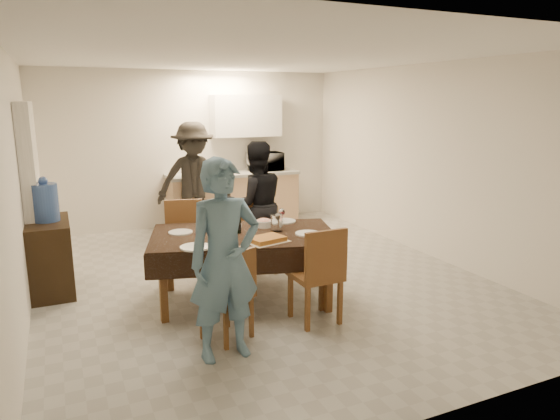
{
  "coord_description": "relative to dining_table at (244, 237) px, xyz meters",
  "views": [
    {
      "loc": [
        -2.12,
        -5.33,
        2.12
      ],
      "look_at": [
        0.14,
        -0.3,
        0.9
      ],
      "focal_mm": 32.0,
      "sensor_mm": 36.0,
      "label": 1
    }
  ],
  "objects": [
    {
      "name": "floor",
      "position": [
        0.4,
        0.56,
        -0.71
      ],
      "size": [
        5.0,
        6.0,
        0.02
      ],
      "primitive_type": "cube",
      "color": "#ABABA7",
      "rests_on": "ground"
    },
    {
      "name": "ceiling",
      "position": [
        0.4,
        0.56,
        1.89
      ],
      "size": [
        5.0,
        6.0,
        0.02
      ],
      "primitive_type": "cube",
      "color": "white",
      "rests_on": "wall_back"
    },
    {
      "name": "wall_back",
      "position": [
        0.4,
        3.56,
        0.59
      ],
      "size": [
        5.0,
        0.02,
        2.6
      ],
      "primitive_type": "cube",
      "color": "silver",
      "rests_on": "floor"
    },
    {
      "name": "wall_front",
      "position": [
        0.4,
        -2.44,
        0.59
      ],
      "size": [
        5.0,
        0.02,
        2.6
      ],
      "primitive_type": "cube",
      "color": "silver",
      "rests_on": "floor"
    },
    {
      "name": "wall_left",
      "position": [
        -2.1,
        0.56,
        0.59
      ],
      "size": [
        0.02,
        6.0,
        2.6
      ],
      "primitive_type": "cube",
      "color": "silver",
      "rests_on": "floor"
    },
    {
      "name": "wall_right",
      "position": [
        2.9,
        0.56,
        0.59
      ],
      "size": [
        0.02,
        6.0,
        2.6
      ],
      "primitive_type": "cube",
      "color": "silver",
      "rests_on": "floor"
    },
    {
      "name": "stub_partition",
      "position": [
        -2.02,
        1.76,
        0.34
      ],
      "size": [
        0.15,
        1.4,
        2.1
      ],
      "primitive_type": "cube",
      "color": "white",
      "rests_on": "floor"
    },
    {
      "name": "kitchen_base_cabinet",
      "position": [
        1.0,
        3.24,
        -0.28
      ],
      "size": [
        2.2,
        0.6,
        0.86
      ],
      "primitive_type": "cube",
      "color": "tan",
      "rests_on": "floor"
    },
    {
      "name": "kitchen_worktop",
      "position": [
        1.0,
        3.24,
        0.17
      ],
      "size": [
        2.24,
        0.64,
        0.05
      ],
      "primitive_type": "cube",
      "color": "#989994",
      "rests_on": "kitchen_base_cabinet"
    },
    {
      "name": "upper_cabinet",
      "position": [
        1.3,
        3.38,
        1.14
      ],
      "size": [
        1.2,
        0.34,
        0.7
      ],
      "primitive_type": "cube",
      "color": "white",
      "rests_on": "wall_back"
    },
    {
      "name": "dining_table",
      "position": [
        0.0,
        0.0,
        0.0
      ],
      "size": [
        2.14,
        1.59,
        0.75
      ],
      "rotation": [
        0.0,
        0.0,
        -0.27
      ],
      "color": "black",
      "rests_on": "floor"
    },
    {
      "name": "chair_near_left",
      "position": [
        -0.45,
        -0.83,
        -0.19
      ],
      "size": [
        0.52,
        0.53,
        0.46
      ],
      "rotation": [
        0.0,
        0.0,
        0.44
      ],
      "color": "brown",
      "rests_on": "floor"
    },
    {
      "name": "chair_near_right",
      "position": [
        0.45,
        -0.84,
        -0.13
      ],
      "size": [
        0.44,
        0.44,
        0.52
      ],
      "rotation": [
        0.0,
        0.0,
        0.02
      ],
      "color": "brown",
      "rests_on": "floor"
    },
    {
      "name": "chair_far_left",
      "position": [
        -0.45,
        0.66,
        -0.12
      ],
      "size": [
        0.52,
        0.52,
        0.53
      ],
      "rotation": [
        0.0,
        0.0,
        2.94
      ],
      "color": "brown",
      "rests_on": "floor"
    },
    {
      "name": "chair_far_right",
      "position": [
        0.45,
        0.67,
        -0.18
      ],
      "size": [
        0.46,
        0.47,
        0.47
      ],
      "rotation": [
        0.0,
        0.0,
        3.35
      ],
      "color": "brown",
      "rests_on": "floor"
    },
    {
      "name": "console",
      "position": [
        -1.88,
        1.14,
        -0.3
      ],
      "size": [
        0.44,
        0.88,
        0.82
      ],
      "primitive_type": "cube",
      "color": "black",
      "rests_on": "floor"
    },
    {
      "name": "water_jug",
      "position": [
        -1.88,
        1.14,
        0.31
      ],
      "size": [
        0.28,
        0.28,
        0.41
      ],
      "primitive_type": "cylinder",
      "color": "#3C5FAC",
      "rests_on": "console"
    },
    {
      "name": "wine_bottle",
      "position": [
        -0.05,
        0.05,
        0.19
      ],
      "size": [
        0.07,
        0.07,
        0.3
      ],
      "primitive_type": null,
      "color": "black",
      "rests_on": "dining_table"
    },
    {
      "name": "water_pitcher",
      "position": [
        0.35,
        -0.05,
        0.13
      ],
      "size": [
        0.12,
        0.12,
        0.18
      ],
      "primitive_type": "cylinder",
      "color": "white",
      "rests_on": "dining_table"
    },
    {
      "name": "savoury_tart",
      "position": [
        0.1,
        -0.38,
        0.06
      ],
      "size": [
        0.45,
        0.38,
        0.05
      ],
      "primitive_type": "cube",
      "rotation": [
        0.0,
        0.0,
        0.24
      ],
      "color": "#B57B35",
      "rests_on": "dining_table"
    },
    {
      "name": "salad_bowl",
      "position": [
        0.3,
        0.18,
        0.07
      ],
      "size": [
        0.18,
        0.18,
        0.07
      ],
      "primitive_type": "cylinder",
      "color": "white",
      "rests_on": "dining_table"
    },
    {
      "name": "mushroom_dish",
      "position": [
        -0.05,
        0.28,
        0.05
      ],
      "size": [
        0.22,
        0.22,
        0.04
      ],
      "primitive_type": "cylinder",
      "color": "white",
      "rests_on": "dining_table"
    },
    {
      "name": "wine_glass_a",
      "position": [
        -0.55,
        -0.25,
        0.12
      ],
      "size": [
        0.08,
        0.08,
        0.17
      ],
      "primitive_type": null,
      "color": "white",
      "rests_on": "dining_table"
    },
    {
      "name": "wine_glass_b",
      "position": [
        0.55,
        0.25,
        0.12
      ],
      "size": [
        0.08,
        0.08,
        0.17
      ],
      "primitive_type": null,
      "color": "white",
      "rests_on": "dining_table"
    },
    {
      "name": "wine_glass_c",
      "position": [
        -0.2,
        0.3,
        0.13
      ],
      "size": [
        0.09,
        0.09,
        0.19
      ],
      "primitive_type": null,
      "color": "white",
      "rests_on": "dining_table"
    },
    {
      "name": "plate_near_left",
      "position": [
        -0.6,
        -0.3,
        0.04
      ],
      "size": [
        0.29,
        0.29,
        0.02
      ],
      "primitive_type": "cylinder",
      "color": "white",
      "rests_on": "dining_table"
    },
    {
      "name": "plate_near_right",
      "position": [
        0.6,
        -0.3,
        0.04
      ],
      "size": [
        0.26,
        0.26,
        0.02
      ],
      "primitive_type": "cylinder",
      "color": "white",
      "rests_on": "dining_table"
    },
    {
      "name": "plate_far_left",
      "position": [
        -0.6,
        0.3,
        0.04
      ],
      "size": [
        0.25,
        0.25,
        0.01
      ],
      "primitive_type": "cylinder",
      "color": "white",
      "rests_on": "dining_table"
    },
    {
      "name": "plate_far_right",
      "position": [
        0.6,
        0.3,
        0.04
      ],
      "size": [
        0.27,
        0.27,
        0.02
      ],
      "primitive_type": "cylinder",
      "color": "white",
      "rests_on": "dining_table"
    },
    {
      "name": "microwave",
      "position": [
        1.59,
        3.24,
        0.36
      ],
      "size": [
        0.57,
        0.39,
        0.32
      ],
      "primitive_type": "imported",
      "rotation": [
        0.0,
        0.0,
        3.14
      ],
      "color": "white",
      "rests_on": "kitchen_worktop"
    },
    {
      "name": "person_near",
      "position": [
        -0.55,
        -1.05,
        0.13
      ],
      "size": [
        0.64,
        0.44,
        1.68
      ],
      "primitive_type": "imported",
      "rotation": [
        0.0,
        0.0,
        0.06
      ],
      "color": "slate",
      "rests_on": "floor"
    },
    {
      "name": "person_far",
      "position": [
        0.55,
        1.05,
        0.1
      ],
      "size": [
        0.83,
        0.67,
        1.62
      ],
      "primitive_type": "imported",
      "rotation": [
        0.0,
        0.0,
        3.07
      ],
      "color": "black",
      "rests_on": "floor"
    },
    {
      "name": "person_kitchen",
      "position": [
        0.2,
        2.79,
        0.19
      ],
      "size": [
        1.16,
        0.67,
        1.79
      ],
      "primitive_type": "imported",
      "color": "black",
      "rests_on": "floor"
    }
  ]
}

